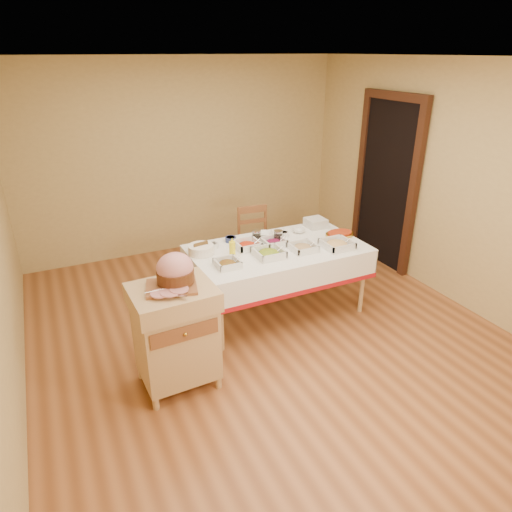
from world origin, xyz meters
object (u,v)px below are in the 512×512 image
Objects in this scene: bread_basket at (201,249)px; preserve_jar_right at (278,236)px; preserve_jar_left at (256,236)px; mustard_bottle at (232,248)px; ham_on_board at (175,272)px; plate_stack at (316,223)px; butcher_cart at (175,331)px; brass_platter at (340,234)px; dining_chair at (256,243)px; dining_table at (278,261)px.

preserve_jar_right is at bearing -2.78° from bread_basket.
preserve_jar_left is 0.23m from preserve_jar_right.
preserve_jar_left is at bearing 152.81° from preserve_jar_right.
mustard_bottle reaches higher than preserve_jar_left.
ham_on_board is 2.23m from plate_stack.
ham_on_board is (0.04, 0.03, 0.52)m from butcher_cart.
preserve_jar_left reaches higher than brass_platter.
ham_on_board is 1.24× the size of brass_platter.
brass_platter is at bearing -0.11° from mustard_bottle.
dining_chair is 0.77m from preserve_jar_right.
butcher_cart reaches higher than preserve_jar_right.
mustard_bottle is at bearing 179.89° from brass_platter.
butcher_cart is at bearing -138.98° from mustard_bottle.
ham_on_board is 1.04m from bread_basket.
dining_chair is 1.10m from brass_platter.
preserve_jar_left is (1.21, 0.97, 0.29)m from butcher_cart.
dining_table is 0.83m from bread_basket.
dining_table is at bearing -99.81° from dining_chair.
bread_basket is at bearing 177.22° from preserve_jar_right.
dining_table is 0.28m from preserve_jar_right.
dining_table is at bearing 27.62° from ham_on_board.
bread_basket is at bearing 58.44° from butcher_cart.
butcher_cart is 3.58× the size of bread_basket.
plate_stack is at bearing 17.97° from preserve_jar_right.
butcher_cart is at bearing -148.70° from preserve_jar_right.
ham_on_board is 2.14× the size of mustard_bottle.
dining_chair is 3.50× the size of bread_basket.
preserve_jar_left is (-0.12, 0.26, 0.22)m from dining_table.
preserve_jar_left is 0.57× the size of plate_stack.
butcher_cart is at bearing -121.56° from bread_basket.
bread_basket is (-0.78, 0.19, 0.21)m from dining_table.
butcher_cart is at bearing -161.46° from brass_platter.
butcher_cart is 1.10m from bread_basket.
plate_stack reaches higher than brass_platter.
ham_on_board is at bearing -148.93° from preserve_jar_right.
ham_on_board reaches higher than dining_chair.
dining_chair is at bearing 80.19° from dining_table.
bread_basket is 1.21× the size of plate_stack.
butcher_cart is 1.57m from preserve_jar_left.
dining_chair is 7.38× the size of preserve_jar_right.
preserve_jar_right is 0.57× the size of plate_stack.
dining_chair is 1.18m from bread_basket.
bread_basket is at bearing -174.05° from plate_stack.
mustard_bottle reaches higher than bread_basket.
plate_stack is (1.97, 1.02, -0.24)m from ham_on_board.
preserve_jar_left is at bearing 38.71° from butcher_cart.
dining_table is 1.51m from butcher_cart.
butcher_cart is 4.76× the size of mustard_bottle.
dining_table is 14.75× the size of preserve_jar_left.
mustard_bottle is 0.75× the size of bread_basket.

